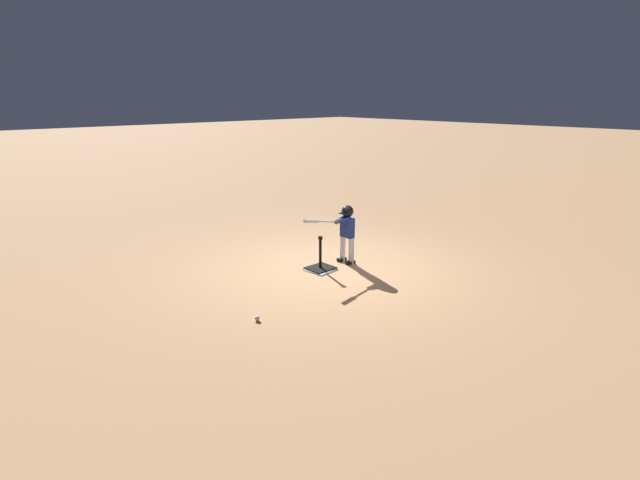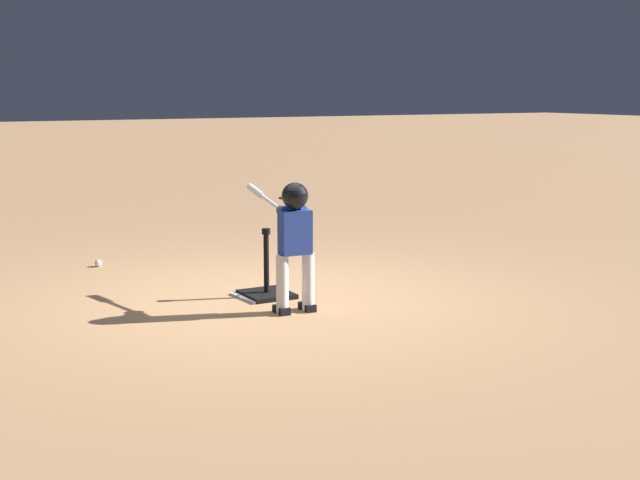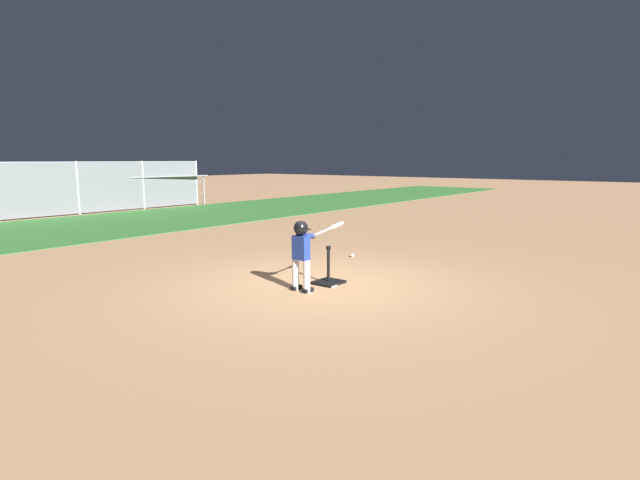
{
  "view_description": "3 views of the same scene",
  "coord_description": "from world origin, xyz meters",
  "px_view_note": "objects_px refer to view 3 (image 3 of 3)",
  "views": [
    {
      "loc": [
        5.77,
        6.08,
        2.97
      ],
      "look_at": [
        0.17,
        -0.01,
        0.56
      ],
      "focal_mm": 28.0,
      "sensor_mm": 36.0,
      "label": 1
    },
    {
      "loc": [
        -6.83,
        3.24,
        1.82
      ],
      "look_at": [
        -0.42,
        -0.29,
        0.57
      ],
      "focal_mm": 50.0,
      "sensor_mm": 36.0,
      "label": 2
    },
    {
      "loc": [
        -6.07,
        -4.79,
        1.97
      ],
      "look_at": [
        -0.17,
        -0.11,
        0.75
      ],
      "focal_mm": 28.0,
      "sensor_mm": 36.0,
      "label": 3
    }
  ],
  "objects_px": {
    "batting_tee": "(328,279)",
    "baseball": "(352,255)",
    "batter_child": "(303,247)",
    "bleachers_center": "(156,190)"
  },
  "relations": [
    {
      "from": "bleachers_center",
      "to": "baseball",
      "type": "bearing_deg",
      "value": -108.08
    },
    {
      "from": "bleachers_center",
      "to": "batting_tee",
      "type": "bearing_deg",
      "value": -114.12
    },
    {
      "from": "batting_tee",
      "to": "batter_child",
      "type": "xyz_separation_m",
      "value": [
        -0.58,
        0.04,
        0.6
      ]
    },
    {
      "from": "batting_tee",
      "to": "baseball",
      "type": "relative_size",
      "value": 8.25
    },
    {
      "from": "batting_tee",
      "to": "batter_child",
      "type": "bearing_deg",
      "value": 176.52
    },
    {
      "from": "baseball",
      "to": "bleachers_center",
      "type": "distance_m",
      "value": 14.12
    },
    {
      "from": "batter_child",
      "to": "batting_tee",
      "type": "bearing_deg",
      "value": -3.48
    },
    {
      "from": "batting_tee",
      "to": "baseball",
      "type": "bearing_deg",
      "value": 24.87
    },
    {
      "from": "batter_child",
      "to": "baseball",
      "type": "bearing_deg",
      "value": 19.15
    },
    {
      "from": "baseball",
      "to": "bleachers_center",
      "type": "xyz_separation_m",
      "value": [
        4.38,
        13.41,
        0.61
      ]
    }
  ]
}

